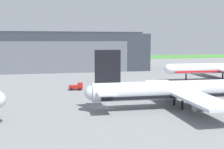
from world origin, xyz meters
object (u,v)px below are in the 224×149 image
(airliner_near_left, at_px, (186,90))
(baggage_tug, at_px, (77,87))
(maintenance_hangar, at_px, (46,52))
(airliner_far_right, at_px, (222,69))

(airliner_near_left, distance_m, baggage_tug, 35.81)
(baggage_tug, bearing_deg, airliner_near_left, -52.18)
(maintenance_hangar, distance_m, airliner_near_left, 96.97)
(maintenance_hangar, xyz_separation_m, airliner_near_left, (31.07, -91.70, -5.47))
(maintenance_hangar, xyz_separation_m, baggage_tug, (9.19, -63.50, -8.32))
(airliner_far_right, relative_size, airliner_near_left, 1.00)
(maintenance_hangar, height_order, airliner_near_left, maintenance_hangar)
(airliner_near_left, bearing_deg, airliner_far_right, 47.78)
(airliner_far_right, height_order, baggage_tug, airliner_far_right)
(maintenance_hangar, bearing_deg, airliner_far_right, -38.08)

